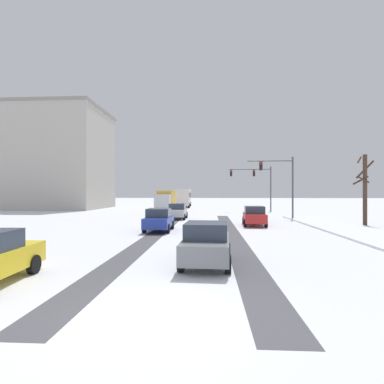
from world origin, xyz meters
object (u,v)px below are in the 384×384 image
at_px(traffic_signal_near_right, 281,177).
at_px(car_silver_lead, 178,211).
at_px(box_truck_delivery, 165,200).
at_px(traffic_signal_far_right, 256,179).
at_px(car_grey_fourth, 207,243).
at_px(bus_oncoming, 183,196).
at_px(bare_tree_sidewalk_mid, 365,187).
at_px(car_red_second, 254,216).
at_px(car_blue_third, 159,220).
at_px(office_building_far_left_block, 24,159).

distance_m(traffic_signal_near_right, car_silver_lead, 11.42).
xyz_separation_m(traffic_signal_near_right, box_truck_delivery, (-14.04, 12.55, -2.71)).
relative_size(traffic_signal_far_right, car_grey_fourth, 1.55).
bearing_deg(bus_oncoming, traffic_signal_far_right, -49.59).
height_order(car_silver_lead, bus_oncoming, bus_oncoming).
xyz_separation_m(car_silver_lead, bare_tree_sidewalk_mid, (16.50, -5.03, 2.40)).
distance_m(traffic_signal_near_right, bus_oncoming, 28.77).
height_order(traffic_signal_near_right, car_red_second, traffic_signal_near_right).
bearing_deg(car_grey_fourth, bus_oncoming, 95.98).
distance_m(car_blue_third, car_grey_fourth, 10.78).
height_order(car_silver_lead, bare_tree_sidewalk_mid, bare_tree_sidewalk_mid).
bearing_deg(bare_tree_sidewalk_mid, car_silver_lead, 163.04).
bearing_deg(bus_oncoming, car_silver_lead, -86.38).
bearing_deg(car_blue_third, office_building_far_left_block, 133.24).
xyz_separation_m(traffic_signal_far_right, bare_tree_sidewalk_mid, (6.51, -18.21, -1.43)).
bearing_deg(car_red_second, traffic_signal_far_right, 81.38).
bearing_deg(car_grey_fourth, traffic_signal_near_right, 70.72).
relative_size(bus_oncoming, office_building_far_left_block, 0.39).
height_order(car_red_second, bus_oncoming, bus_oncoming).
bearing_deg(car_red_second, car_grey_fourth, -104.86).
height_order(traffic_signal_near_right, office_building_far_left_block, office_building_far_left_block).
height_order(traffic_signal_near_right, car_silver_lead, traffic_signal_near_right).
height_order(car_blue_third, bare_tree_sidewalk_mid, bare_tree_sidewalk_mid).
bearing_deg(car_grey_fourth, car_red_second, 75.14).
height_order(car_red_second, car_blue_third, same).
bearing_deg(box_truck_delivery, bus_oncoming, 83.42).
xyz_separation_m(traffic_signal_far_right, box_truck_delivery, (-13.22, 0.48, -3.01)).
distance_m(traffic_signal_far_right, car_red_second, 19.91).
xyz_separation_m(car_red_second, bus_oncoming, (-8.76, 33.05, 1.18)).
bearing_deg(office_building_far_left_block, box_truck_delivery, -14.37).
distance_m(car_blue_third, bus_oncoming, 37.23).
height_order(traffic_signal_far_right, box_truck_delivery, traffic_signal_far_right).
height_order(car_blue_third, box_truck_delivery, box_truck_delivery).
bearing_deg(box_truck_delivery, office_building_far_left_block, 165.63).
height_order(car_red_second, car_grey_fourth, same).
xyz_separation_m(traffic_signal_far_right, car_blue_third, (-10.25, -23.45, -3.83)).
bearing_deg(bus_oncoming, car_red_second, -75.15).
distance_m(bare_tree_sidewalk_mid, office_building_far_left_block, 52.28).
distance_m(traffic_signal_far_right, box_truck_delivery, 13.57).
bearing_deg(traffic_signal_far_right, traffic_signal_near_right, -86.13).
height_order(car_blue_third, car_grey_fourth, same).
xyz_separation_m(car_blue_third, office_building_far_left_block, (-28.69, 30.52, 7.73)).
xyz_separation_m(car_blue_third, bus_oncoming, (-1.45, 37.18, 1.18)).
distance_m(box_truck_delivery, office_building_far_left_block, 27.44).
xyz_separation_m(box_truck_delivery, bare_tree_sidewalk_mid, (19.73, -18.69, 1.58)).
relative_size(car_blue_third, office_building_far_left_block, 0.15).
height_order(box_truck_delivery, bare_tree_sidewalk_mid, bare_tree_sidewalk_mid).
bearing_deg(car_red_second, car_blue_third, -150.56).
relative_size(car_red_second, box_truck_delivery, 0.57).
bearing_deg(box_truck_delivery, car_silver_lead, -76.69).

